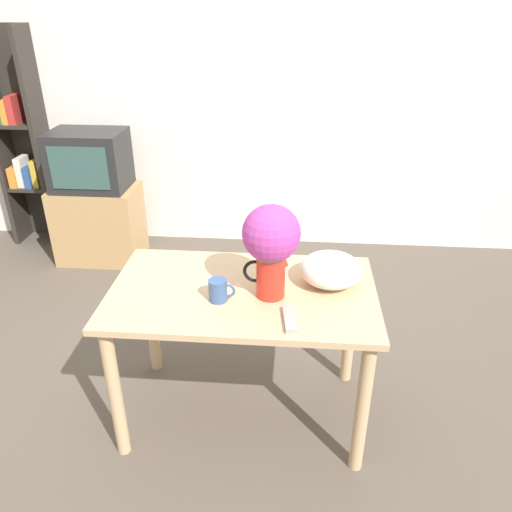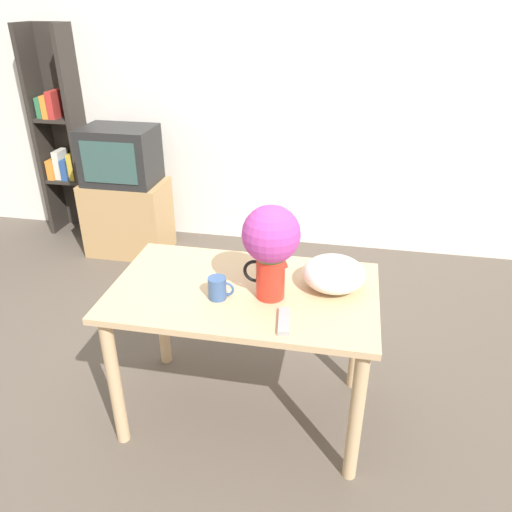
% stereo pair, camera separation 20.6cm
% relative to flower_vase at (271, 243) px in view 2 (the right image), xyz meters
% --- Properties ---
extents(ground_plane, '(12.00, 12.00, 0.00)m').
position_rel_flower_vase_xyz_m(ground_plane, '(-0.29, 0.13, -0.99)').
color(ground_plane, brown).
extents(wall_back, '(8.00, 0.05, 2.60)m').
position_rel_flower_vase_xyz_m(wall_back, '(-0.29, 2.08, 0.31)').
color(wall_back, silver).
rests_on(wall_back, ground_plane).
extents(table, '(1.19, 0.71, 0.73)m').
position_rel_flower_vase_xyz_m(table, '(-0.13, 0.04, -0.38)').
color(table, tan).
rests_on(table, ground_plane).
extents(flower_vase, '(0.24, 0.24, 0.42)m').
position_rel_flower_vase_xyz_m(flower_vase, '(0.00, 0.00, 0.00)').
color(flower_vase, red).
rests_on(flower_vase, table).
extents(coffee_mug, '(0.12, 0.08, 0.10)m').
position_rel_flower_vase_xyz_m(coffee_mug, '(-0.22, -0.06, -0.21)').
color(coffee_mug, '#385689').
rests_on(coffee_mug, table).
extents(white_bowl, '(0.28, 0.28, 0.14)m').
position_rel_flower_vase_xyz_m(white_bowl, '(0.26, 0.13, -0.19)').
color(white_bowl, silver).
rests_on(white_bowl, table).
extents(remote_control, '(0.07, 0.18, 0.02)m').
position_rel_flower_vase_xyz_m(remote_control, '(0.09, -0.19, -0.25)').
color(remote_control, '#999999').
rests_on(remote_control, table).
extents(tv_stand, '(0.64, 0.41, 0.60)m').
position_rel_flower_vase_xyz_m(tv_stand, '(-1.44, 1.63, -0.69)').
color(tv_stand, tan).
rests_on(tv_stand, ground_plane).
extents(tv_set, '(0.54, 0.40, 0.43)m').
position_rel_flower_vase_xyz_m(tv_set, '(-1.44, 1.63, -0.18)').
color(tv_set, black).
rests_on(tv_set, tv_stand).
extents(bookshelf, '(0.37, 0.26, 1.72)m').
position_rel_flower_vase_xyz_m(bookshelf, '(-2.10, 1.94, -0.15)').
color(bookshelf, '#2D2823').
rests_on(bookshelf, ground_plane).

